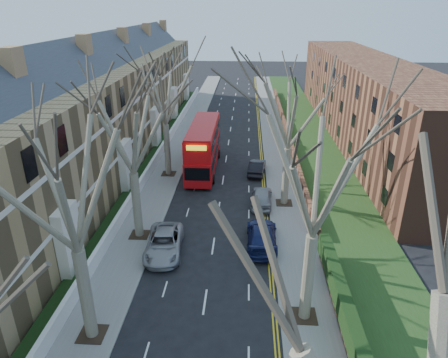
# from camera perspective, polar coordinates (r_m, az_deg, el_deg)

# --- Properties ---
(pavement_left) EXTENTS (3.00, 102.00, 0.12)m
(pavement_left) POSITION_cam_1_polar(r_m,az_deg,el_deg) (51.93, -6.00, 5.41)
(pavement_left) COLOR slate
(pavement_left) RESTS_ON ground
(pavement_right) EXTENTS (3.00, 102.00, 0.12)m
(pavement_right) POSITION_cam_1_polar(r_m,az_deg,el_deg) (51.42, 7.38, 5.15)
(pavement_right) COLOR slate
(pavement_right) RESTS_ON ground
(terrace_left) EXTENTS (9.70, 78.00, 13.60)m
(terrace_left) POSITION_cam_1_polar(r_m,az_deg,el_deg) (44.94, -17.69, 8.81)
(terrace_left) COLOR #997C4E
(terrace_left) RESTS_ON ground
(flats_right) EXTENTS (13.97, 54.00, 10.00)m
(flats_right) POSITION_cam_1_polar(r_m,az_deg,el_deg) (55.97, 19.39, 10.77)
(flats_right) COLOR brown
(flats_right) RESTS_ON ground
(front_wall_left) EXTENTS (0.30, 78.00, 1.00)m
(front_wall_left) POSITION_cam_1_polar(r_m,az_deg,el_deg) (44.65, -9.69, 2.88)
(front_wall_left) COLOR white
(front_wall_left) RESTS_ON ground
(grass_verge_right) EXTENTS (6.00, 102.00, 0.06)m
(grass_verge_right) POSITION_cam_1_polar(r_m,az_deg,el_deg) (51.91, 12.36, 5.08)
(grass_verge_right) COLOR #213D16
(grass_verge_right) RESTS_ON ground
(tree_left_mid) EXTENTS (10.50, 10.50, 14.71)m
(tree_left_mid) POSITION_cam_1_polar(r_m,az_deg,el_deg) (18.76, -21.89, 1.20)
(tree_left_mid) COLOR #655B48
(tree_left_mid) RESTS_ON ground
(tree_left_far) EXTENTS (10.15, 10.15, 14.22)m
(tree_left_far) POSITION_cam_1_polar(r_m,az_deg,el_deg) (27.75, -13.53, 8.50)
(tree_left_far) COLOR #655B48
(tree_left_far) RESTS_ON ground
(tree_left_dist) EXTENTS (10.50, 10.50, 14.71)m
(tree_left_dist) POSITION_cam_1_polar(r_m,az_deg,el_deg) (39.06, -8.68, 13.61)
(tree_left_dist) COLOR #655B48
(tree_left_dist) RESTS_ON ground
(tree_right_mid) EXTENTS (10.50, 10.50, 14.71)m
(tree_right_mid) POSITION_cam_1_polar(r_m,az_deg,el_deg) (19.20, 13.58, 2.78)
(tree_right_mid) COLOR #655B48
(tree_right_mid) RESTS_ON ground
(tree_right_far) EXTENTS (10.15, 10.15, 14.22)m
(tree_right_far) POSITION_cam_1_polar(r_m,az_deg,el_deg) (32.62, 9.54, 11.03)
(tree_right_far) COLOR #655B48
(tree_right_far) RESTS_ON ground
(double_decker_bus) EXTENTS (2.95, 11.55, 4.81)m
(double_decker_bus) POSITION_cam_1_polar(r_m,az_deg,el_deg) (42.04, -2.95, 4.41)
(double_decker_bus) COLOR #BB0D10
(double_decker_bus) RESTS_ON ground
(car_left_far) EXTENTS (2.85, 5.50, 1.48)m
(car_left_far) POSITION_cam_1_polar(r_m,az_deg,el_deg) (28.81, -8.55, -9.07)
(car_left_far) COLOR #99989D
(car_left_far) RESTS_ON ground
(car_right_near) EXTENTS (2.25, 5.37, 1.55)m
(car_right_near) POSITION_cam_1_polar(r_m,az_deg,el_deg) (29.43, 5.43, -8.05)
(car_right_near) COLOR #161D4D
(car_right_near) RESTS_ON ground
(car_right_mid) EXTENTS (2.04, 4.55, 1.52)m
(car_right_mid) POSITION_cam_1_polar(r_m,az_deg,el_deg) (35.07, 5.40, -2.57)
(car_right_mid) COLOR gray
(car_right_mid) RESTS_ON ground
(car_right_far) EXTENTS (2.03, 4.44, 1.41)m
(car_right_far) POSITION_cam_1_polar(r_m,az_deg,el_deg) (41.61, 4.72, 1.71)
(car_right_far) COLOR black
(car_right_far) RESTS_ON ground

